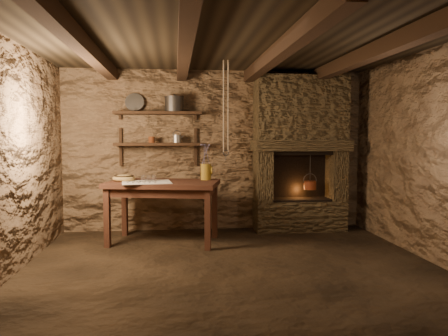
{
  "coord_description": "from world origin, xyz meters",
  "views": [
    {
      "loc": [
        -0.6,
        -4.58,
        1.42
      ],
      "look_at": [
        0.01,
        0.9,
        1.01
      ],
      "focal_mm": 35.0,
      "sensor_mm": 36.0,
      "label": 1
    }
  ],
  "objects": [
    {
      "name": "front_wall",
      "position": [
        0.0,
        -2.0,
        1.2
      ],
      "size": [
        4.5,
        0.04,
        2.4
      ],
      "primitive_type": "cube",
      "color": "#503825",
      "rests_on": "floor"
    },
    {
      "name": "back_wall",
      "position": [
        0.0,
        2.0,
        1.2
      ],
      "size": [
        4.5,
        0.04,
        2.4
      ],
      "primitive_type": "cube",
      "color": "#503825",
      "rests_on": "floor"
    },
    {
      "name": "pewter_cutlery_row",
      "position": [
        -0.98,
        1.09,
        0.83
      ],
      "size": [
        0.54,
        0.26,
        0.01
      ],
      "primitive_type": null,
      "rotation": [
        0.0,
        0.0,
        0.12
      ],
      "color": "#9C988E",
      "rests_on": "linen_cloth"
    },
    {
      "name": "beam_far_left",
      "position": [
        -1.5,
        0.0,
        2.31
      ],
      "size": [
        0.14,
        3.95,
        0.16
      ],
      "primitive_type": "cube",
      "color": "black",
      "rests_on": "ceiling"
    },
    {
      "name": "tin_pan",
      "position": [
        -1.19,
        1.94,
        1.91
      ],
      "size": [
        0.28,
        0.12,
        0.27
      ],
      "primitive_type": "cylinder",
      "rotation": [
        1.26,
        0.0,
        -0.01
      ],
      "color": "#A2A29C",
      "rests_on": "shelf_upper"
    },
    {
      "name": "beam_mid_left",
      "position": [
        -0.5,
        0.0,
        2.31
      ],
      "size": [
        0.14,
        3.95,
        0.16
      ],
      "primitive_type": "cube",
      "color": "black",
      "rests_on": "ceiling"
    },
    {
      "name": "beam_far_right",
      "position": [
        1.5,
        0.0,
        2.31
      ],
      "size": [
        0.14,
        3.95,
        0.16
      ],
      "primitive_type": "cube",
      "color": "black",
      "rests_on": "ceiling"
    },
    {
      "name": "hanging_ropes",
      "position": [
        0.05,
        1.05,
        1.8
      ],
      "size": [
        0.08,
        0.08,
        1.2
      ],
      "primitive_type": null,
      "color": "tan",
      "rests_on": "ceiling"
    },
    {
      "name": "floor",
      "position": [
        0.0,
        0.0,
        0.0
      ],
      "size": [
        4.5,
        4.5,
        0.0
      ],
      "primitive_type": "plane",
      "color": "black",
      "rests_on": "ground"
    },
    {
      "name": "left_wall",
      "position": [
        -2.25,
        0.0,
        1.2
      ],
      "size": [
        0.04,
        4.0,
        2.4
      ],
      "primitive_type": "cube",
      "color": "#503825",
      "rests_on": "floor"
    },
    {
      "name": "right_wall",
      "position": [
        2.25,
        0.0,
        1.2
      ],
      "size": [
        0.04,
        4.0,
        2.4
      ],
      "primitive_type": "cube",
      "color": "#503825",
      "rests_on": "floor"
    },
    {
      "name": "work_table",
      "position": [
        -0.77,
        1.22,
        0.44
      ],
      "size": [
        1.58,
        1.11,
        0.82
      ],
      "rotation": [
        0.0,
        0.0,
        -0.22
      ],
      "color": "#371C13",
      "rests_on": "floor"
    },
    {
      "name": "shelf_lower",
      "position": [
        -0.85,
        1.84,
        1.3
      ],
      "size": [
        1.25,
        0.3,
        0.04
      ],
      "primitive_type": "cube",
      "color": "black",
      "rests_on": "back_wall"
    },
    {
      "name": "stoneware_jug",
      "position": [
        -0.18,
        1.37,
        1.03
      ],
      "size": [
        0.17,
        0.16,
        0.5
      ],
      "rotation": [
        0.0,
        0.0,
        -0.14
      ],
      "color": "olive",
      "rests_on": "work_table"
    },
    {
      "name": "linen_cloth",
      "position": [
        -0.98,
        1.11,
        0.82
      ],
      "size": [
        0.67,
        0.57,
        0.01
      ],
      "primitive_type": "cube",
      "rotation": [
        0.0,
        0.0,
        0.12
      ],
      "color": "white",
      "rests_on": "work_table"
    },
    {
      "name": "rusty_tin",
      "position": [
        -0.94,
        1.84,
        1.37
      ],
      "size": [
        0.1,
        0.1,
        0.09
      ],
      "primitive_type": "cylinder",
      "rotation": [
        0.0,
        0.0,
        -0.07
      ],
      "color": "#632A13",
      "rests_on": "shelf_lower"
    },
    {
      "name": "small_kettle",
      "position": [
        -0.58,
        1.84,
        1.38
      ],
      "size": [
        0.17,
        0.13,
        0.18
      ],
      "primitive_type": null,
      "rotation": [
        0.0,
        0.0,
        0.03
      ],
      "color": "#A2A29C",
      "rests_on": "shelf_lower"
    },
    {
      "name": "ceiling",
      "position": [
        0.0,
        0.0,
        2.4
      ],
      "size": [
        4.5,
        4.0,
        0.04
      ],
      "primitive_type": "cube",
      "color": "black",
      "rests_on": "back_wall"
    },
    {
      "name": "hearth",
      "position": [
        1.25,
        1.77,
        1.23
      ],
      "size": [
        1.43,
        0.51,
        2.3
      ],
      "color": "#362B1B",
      "rests_on": "floor"
    },
    {
      "name": "wooden_bowl",
      "position": [
        -1.29,
        1.33,
        0.85
      ],
      "size": [
        0.35,
        0.35,
        0.11
      ],
      "primitive_type": "ellipsoid",
      "rotation": [
        0.0,
        0.0,
        -0.17
      ],
      "color": "#A38246",
      "rests_on": "work_table"
    },
    {
      "name": "beam_mid_right",
      "position": [
        0.5,
        0.0,
        2.31
      ],
      "size": [
        0.14,
        3.95,
        0.16
      ],
      "primitive_type": "cube",
      "color": "black",
      "rests_on": "ceiling"
    },
    {
      "name": "shelf_upper",
      "position": [
        -0.85,
        1.84,
        1.75
      ],
      "size": [
        1.25,
        0.3,
        0.04
      ],
      "primitive_type": "cube",
      "color": "black",
      "rests_on": "back_wall"
    },
    {
      "name": "iron_stockpot",
      "position": [
        -0.61,
        1.84,
        1.87
      ],
      "size": [
        0.35,
        0.35,
        0.2
      ],
      "primitive_type": "cylinder",
      "rotation": [
        0.0,
        0.0,
        -0.37
      ],
      "color": "#2F2C29",
      "rests_on": "shelf_upper"
    },
    {
      "name": "drinking_glasses",
      "position": [
        -0.96,
        1.23,
        0.87
      ],
      "size": [
        0.2,
        0.06,
        0.08
      ],
      "primitive_type": null,
      "color": "white",
      "rests_on": "linen_cloth"
    },
    {
      "name": "red_pot",
      "position": [
        1.4,
        1.72,
        0.69
      ],
      "size": [
        0.22,
        0.22,
        0.54
      ],
      "rotation": [
        0.0,
        0.0,
        0.24
      ],
      "color": "maroon",
      "rests_on": "hearth"
    }
  ]
}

